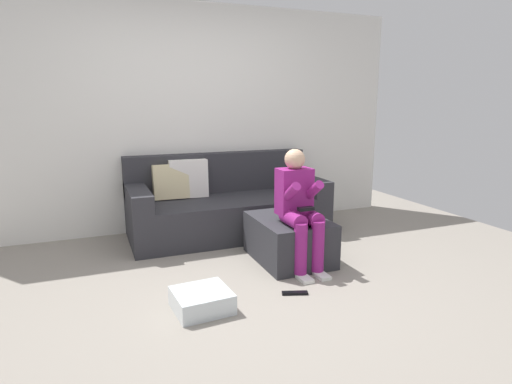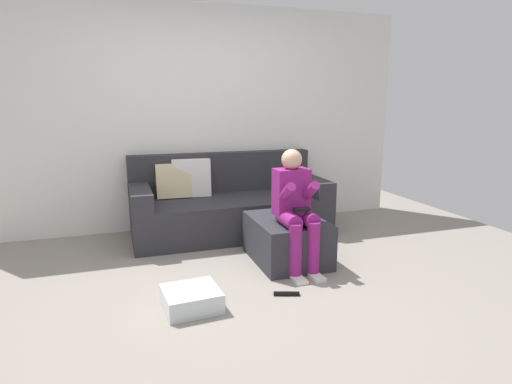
{
  "view_description": "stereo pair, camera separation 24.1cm",
  "coord_description": "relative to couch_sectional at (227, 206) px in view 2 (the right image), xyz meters",
  "views": [
    {
      "loc": [
        -1.13,
        -2.9,
        1.47
      ],
      "look_at": [
        0.43,
        1.01,
        0.57
      ],
      "focal_mm": 29.93,
      "sensor_mm": 36.0,
      "label": 1
    },
    {
      "loc": [
        -0.91,
        -2.98,
        1.47
      ],
      "look_at": [
        0.43,
        1.01,
        0.57
      ],
      "focal_mm": 29.93,
      "sensor_mm": 36.0,
      "label": 2
    }
  ],
  "objects": [
    {
      "name": "ground_plane",
      "position": [
        -0.27,
        -1.55,
        -0.31
      ],
      "size": [
        6.66,
        6.66,
        0.0
      ],
      "primitive_type": "plane",
      "color": "gray"
    },
    {
      "name": "wall_back",
      "position": [
        -0.27,
        0.44,
        0.96
      ],
      "size": [
        5.13,
        0.1,
        2.54
      ],
      "primitive_type": "cube",
      "color": "silver",
      "rests_on": "ground_plane"
    },
    {
      "name": "couch_sectional",
      "position": [
        0.0,
        0.0,
        0.0
      ],
      "size": [
        2.14,
        0.92,
        0.88
      ],
      "color": "#2D2D33",
      "rests_on": "ground_plane"
    },
    {
      "name": "ottoman",
      "position": [
        0.3,
        -1.02,
        -0.11
      ],
      "size": [
        0.61,
        0.82,
        0.4
      ],
      "primitive_type": "cube",
      "color": "#2D2D33",
      "rests_on": "ground_plane"
    },
    {
      "name": "person_seated",
      "position": [
        0.3,
        -1.23,
        0.26
      ],
      "size": [
        0.3,
        0.57,
        1.06
      ],
      "color": "#8C1E72",
      "rests_on": "ground_plane"
    },
    {
      "name": "storage_bin",
      "position": [
        -0.71,
        -1.69,
        -0.24
      ],
      "size": [
        0.42,
        0.4,
        0.14
      ],
      "primitive_type": "cube",
      "rotation": [
        0.0,
        0.0,
        0.07
      ],
      "color": "silver",
      "rests_on": "ground_plane"
    },
    {
      "name": "remote_near_ottoman",
      "position": [
        0.02,
        -1.71,
        -0.3
      ],
      "size": [
        0.2,
        0.11,
        0.02
      ],
      "primitive_type": "cube",
      "rotation": [
        0.0,
        0.0,
        -0.33
      ],
      "color": "black",
      "rests_on": "ground_plane"
    }
  ]
}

